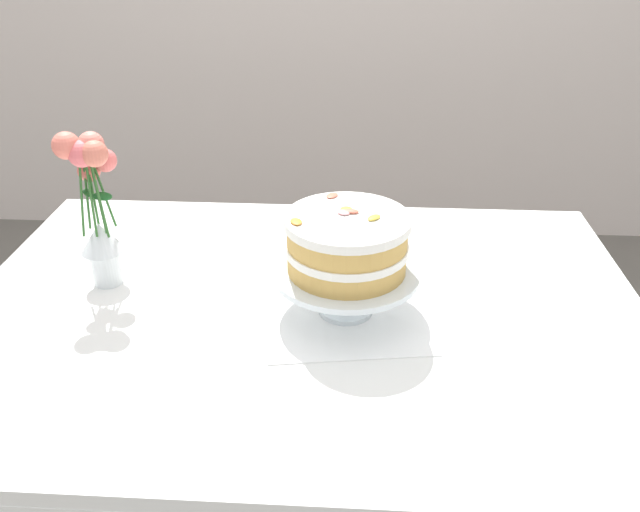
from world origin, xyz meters
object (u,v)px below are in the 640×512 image
(dining_table, at_px, (303,351))
(layer_cake, at_px, (347,243))
(cake_stand, at_px, (346,276))
(flower_vase, at_px, (95,202))

(dining_table, xyz_separation_m, layer_cake, (0.09, 0.01, 0.25))
(dining_table, xyz_separation_m, cake_stand, (0.09, 0.01, 0.18))
(cake_stand, relative_size, flower_vase, 0.84)
(dining_table, distance_m, cake_stand, 0.20)
(cake_stand, height_order, flower_vase, flower_vase)
(layer_cake, bearing_deg, cake_stand, -48.06)
(dining_table, relative_size, layer_cake, 5.85)
(cake_stand, distance_m, layer_cake, 0.07)
(layer_cake, bearing_deg, flower_vase, 170.72)
(dining_table, relative_size, flower_vase, 4.08)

